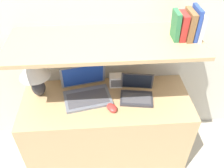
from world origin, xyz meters
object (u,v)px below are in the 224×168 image
Objects in this scene: computer_mouse at (112,108)px; book_brown at (189,25)px; book_red at (182,26)px; book_white at (198,26)px; book_green at (176,25)px; table_lamp at (34,72)px; laptop_small at (137,93)px; router_box at (116,80)px; laptop_large at (86,91)px; book_blue at (195,23)px.

computer_mouse is 0.81m from book_brown.
book_white is at bearing 0.00° from book_red.
book_white is 0.16m from book_green.
table_lamp is 1.09m from book_green.
laptop_small is 2.68× the size of router_box.
book_red is (0.28, 0.05, 0.55)m from laptop_small.
laptop_large is 0.27m from router_box.
laptop_small is at bearing 32.50° from computer_mouse.
book_green reaches higher than router_box.
book_blue is at bearing 17.31° from computer_mouse.
book_blue is at bearing 0.00° from book_brown.
book_green is (0.45, 0.18, 0.58)m from computer_mouse.
book_brown is (0.48, -0.11, 0.55)m from router_box.
book_green is (0.39, -0.11, 0.55)m from router_box.
book_green is (-0.13, 0.00, -0.01)m from book_blue.
laptop_large is 0.27m from computer_mouse.
book_blue reaches higher than laptop_small.
book_white is 0.82× the size of book_blue.
book_white is 0.11m from book_red.
book_red is at bearing 180.00° from book_blue.
book_brown is 0.09m from book_green.
laptop_large is at bearing 137.85° from computer_mouse.
table_lamp is 2.82× the size of computer_mouse.
table_lamp is at bearing 177.73° from book_green.
book_white reaches higher than laptop_large.
computer_mouse is 0.66× the size of book_red.
table_lamp is at bearing 177.92° from book_brown.
book_white is (0.60, 0.18, 0.57)m from computer_mouse.
computer_mouse is 0.77m from book_red.
computer_mouse is (0.58, -0.22, -0.21)m from table_lamp.
router_box is (0.63, 0.07, -0.18)m from table_lamp.
book_brown reaches higher than computer_mouse.
book_red reaches higher than table_lamp.
table_lamp is at bearing 177.82° from book_red.
book_white is 0.99× the size of book_red.
book_white is at bearing 0.00° from book_blue.
laptop_small is 0.65m from book_brown.
book_brown reaches higher than laptop_small.
laptop_large reaches higher than router_box.
router_box is at bearing 24.40° from laptop_large.
computer_mouse is at bearing -100.38° from router_box.
laptop_large is 0.84m from book_green.
book_blue is (0.52, -0.11, 0.56)m from router_box.
book_red is at bearing -14.23° from router_box.
book_red is at bearing -2.18° from table_lamp.
book_brown is at bearing 180.00° from book_white.
laptop_small is 0.25m from computer_mouse.
router_box is at bearing 135.14° from laptop_small.
computer_mouse is 0.60× the size of book_brown.
table_lamp is 1.24m from book_white.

